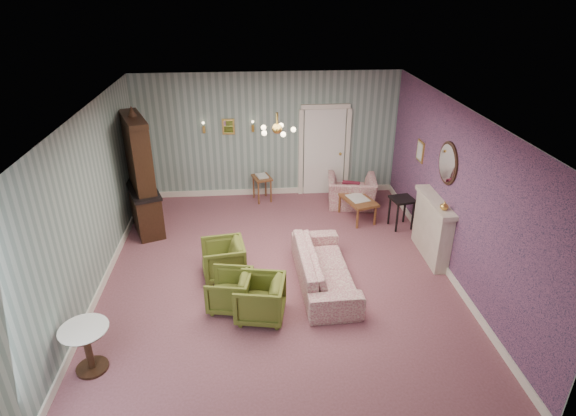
{
  "coord_description": "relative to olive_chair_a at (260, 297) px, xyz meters",
  "views": [
    {
      "loc": [
        -0.41,
        -7.04,
        4.73
      ],
      "look_at": [
        0.2,
        0.4,
        1.1
      ],
      "focal_mm": 29.63,
      "sensor_mm": 36.0,
      "label": 1
    }
  ],
  "objects": [
    {
      "name": "floor",
      "position": [
        0.35,
        1.14,
        -0.37
      ],
      "size": [
        7.0,
        7.0,
        0.0
      ],
      "primitive_type": "plane",
      "color": "#854D59",
      "rests_on": "ground"
    },
    {
      "name": "ceiling",
      "position": [
        0.35,
        1.14,
        2.53
      ],
      "size": [
        7.0,
        7.0,
        0.0
      ],
      "primitive_type": "plane",
      "rotation": [
        3.14,
        0.0,
        0.0
      ],
      "color": "white",
      "rests_on": "ground"
    },
    {
      "name": "wall_back",
      "position": [
        0.35,
        4.64,
        1.08
      ],
      "size": [
        6.0,
        0.0,
        6.0
      ],
      "primitive_type": "plane",
      "rotation": [
        1.57,
        0.0,
        0.0
      ],
      "color": "slate",
      "rests_on": "ground"
    },
    {
      "name": "wall_front",
      "position": [
        0.35,
        -2.36,
        1.08
      ],
      "size": [
        6.0,
        0.0,
        6.0
      ],
      "primitive_type": "plane",
      "rotation": [
        -1.57,
        0.0,
        0.0
      ],
      "color": "slate",
      "rests_on": "ground"
    },
    {
      "name": "wall_left",
      "position": [
        -2.65,
        1.14,
        1.08
      ],
      "size": [
        0.0,
        7.0,
        7.0
      ],
      "primitive_type": "plane",
      "rotation": [
        1.57,
        0.0,
        1.57
      ],
      "color": "slate",
      "rests_on": "ground"
    },
    {
      "name": "wall_right",
      "position": [
        3.35,
        1.14,
        1.08
      ],
      "size": [
        0.0,
        7.0,
        7.0
      ],
      "primitive_type": "plane",
      "rotation": [
        1.57,
        0.0,
        -1.57
      ],
      "color": "slate",
      "rests_on": "ground"
    },
    {
      "name": "wall_right_floral",
      "position": [
        3.34,
        1.14,
        1.08
      ],
      "size": [
        0.0,
        7.0,
        7.0
      ],
      "primitive_type": "plane",
      "rotation": [
        1.57,
        0.0,
        -1.57
      ],
      "color": "#AA557F",
      "rests_on": "ground"
    },
    {
      "name": "door",
      "position": [
        1.65,
        4.6,
        0.71
      ],
      "size": [
        1.12,
        0.12,
        2.16
      ],
      "primitive_type": null,
      "color": "white",
      "rests_on": "floor"
    },
    {
      "name": "olive_chair_a",
      "position": [
        0.0,
        0.0,
        0.0
      ],
      "size": [
        0.79,
        0.82,
        0.73
      ],
      "primitive_type": "imported",
      "rotation": [
        0.0,
        0.0,
        -1.75
      ],
      "color": "#5A6122",
      "rests_on": "floor"
    },
    {
      "name": "olive_chair_b",
      "position": [
        -0.47,
        0.28,
        -0.03
      ],
      "size": [
        0.72,
        0.75,
        0.67
      ],
      "primitive_type": "imported",
      "rotation": [
        0.0,
        0.0,
        -1.75
      ],
      "color": "#5A6122",
      "rests_on": "floor"
    },
    {
      "name": "olive_chair_c",
      "position": [
        -0.6,
        1.17,
        -0.0
      ],
      "size": [
        0.76,
        0.8,
        0.73
      ],
      "primitive_type": "imported",
      "rotation": [
        0.0,
        0.0,
        -1.43
      ],
      "color": "#5A6122",
      "rests_on": "floor"
    },
    {
      "name": "sofa_chintz",
      "position": [
        1.11,
        0.79,
        0.06
      ],
      "size": [
        0.72,
        2.2,
        0.85
      ],
      "primitive_type": "imported",
      "rotation": [
        0.0,
        0.0,
        1.61
      ],
      "color": "#963C54",
      "rests_on": "floor"
    },
    {
      "name": "wingback_chair",
      "position": [
        2.18,
        3.8,
        0.1
      ],
      "size": [
        1.15,
        0.83,
        0.93
      ],
      "primitive_type": "imported",
      "rotation": [
        0.0,
        0.0,
        3.0
      ],
      "color": "#963C54",
      "rests_on": "floor"
    },
    {
      "name": "dresser",
      "position": [
        -2.3,
        3.16,
        0.89
      ],
      "size": [
        1.02,
        1.59,
        2.5
      ],
      "primitive_type": null,
      "rotation": [
        0.0,
        0.0,
        0.37
      ],
      "color": "black",
      "rests_on": "floor"
    },
    {
      "name": "fireplace",
      "position": [
        3.21,
        1.54,
        0.21
      ],
      "size": [
        0.3,
        1.4,
        1.16
      ],
      "primitive_type": null,
      "color": "beige",
      "rests_on": "floor"
    },
    {
      "name": "mantel_vase",
      "position": [
        3.19,
        1.14,
        0.87
      ],
      "size": [
        0.15,
        0.15,
        0.15
      ],
      "primitive_type": "imported",
      "color": "gold",
      "rests_on": "fireplace"
    },
    {
      "name": "oval_mirror",
      "position": [
        3.31,
        1.54,
        1.48
      ],
      "size": [
        0.04,
        0.76,
        0.84
      ],
      "primitive_type": null,
      "color": "white",
      "rests_on": "wall_right"
    },
    {
      "name": "framed_print",
      "position": [
        3.32,
        2.89,
        1.23
      ],
      "size": [
        0.04,
        0.34,
        0.42
      ],
      "primitive_type": null,
      "color": "gold",
      "rests_on": "wall_right"
    },
    {
      "name": "coffee_table",
      "position": [
        2.18,
        3.17,
        -0.12
      ],
      "size": [
        0.79,
        1.07,
        0.49
      ],
      "primitive_type": null,
      "rotation": [
        0.0,
        0.0,
        0.3
      ],
      "color": "brown",
      "rests_on": "floor"
    },
    {
      "name": "side_table_black",
      "position": [
        3.0,
        2.7,
        -0.04
      ],
      "size": [
        0.52,
        0.52,
        0.66
      ],
      "primitive_type": null,
      "rotation": [
        0.0,
        0.0,
        0.18
      ],
      "color": "black",
      "rests_on": "floor"
    },
    {
      "name": "pedestal_table",
      "position": [
        -2.28,
        -0.91,
        -0.02
      ],
      "size": [
        0.69,
        0.69,
        0.69
      ],
      "primitive_type": null,
      "rotation": [
        0.0,
        0.0,
        0.1
      ],
      "color": "black",
      "rests_on": "floor"
    },
    {
      "name": "nesting_table",
      "position": [
        0.17,
        4.29,
        -0.05
      ],
      "size": [
        0.51,
        0.58,
        0.64
      ],
      "primitive_type": null,
      "rotation": [
        0.0,
        0.0,
        0.28
      ],
      "color": "brown",
      "rests_on": "floor"
    },
    {
      "name": "gilt_mirror_back",
      "position": [
        -0.55,
        4.6,
        1.33
      ],
      "size": [
        0.28,
        0.06,
        0.36
      ],
      "primitive_type": null,
      "color": "gold",
      "rests_on": "wall_back"
    },
    {
      "name": "sconce_left",
      "position": [
        -1.1,
        4.58,
        1.33
      ],
      "size": [
        0.16,
        0.12,
        0.3
      ],
      "primitive_type": null,
      "color": "gold",
      "rests_on": "wall_back"
    },
    {
      "name": "sconce_right",
      "position": [
        0.0,
        4.58,
        1.33
      ],
      "size": [
        0.16,
        0.12,
        0.3
      ],
      "primitive_type": null,
      "color": "gold",
      "rests_on": "wall_back"
    },
    {
      "name": "chandelier",
      "position": [
        0.35,
        1.14,
        2.26
      ],
      "size": [
        0.56,
        0.56,
        0.36
      ],
      "primitive_type": null,
      "color": "gold",
      "rests_on": "ceiling"
    },
    {
      "name": "burgundy_cushion",
      "position": [
        2.13,
        3.65,
        0.11
      ],
      "size": [
        0.41,
        0.28,
        0.39
      ],
      "primitive_type": "cube",
      "rotation": [
        0.17,
        0.0,
        -0.35
      ],
      "color": "maroon",
      "rests_on": "wingback_chair"
    }
  ]
}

